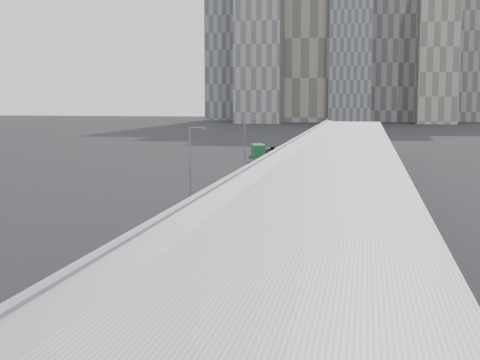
% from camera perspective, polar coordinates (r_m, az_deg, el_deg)
% --- Properties ---
extents(sidewalk, '(10.00, 170.00, 0.12)m').
position_cam_1_polar(sidewalk, '(77.81, 5.47, -2.09)').
color(sidewalk, gray).
rests_on(sidewalk, ground).
extents(lane_line, '(0.12, 160.00, 0.02)m').
position_cam_1_polar(lane_line, '(79.44, -2.09, -1.91)').
color(lane_line, gold).
rests_on(lane_line, ground).
extents(depot, '(12.45, 160.40, 7.20)m').
position_cam_1_polar(depot, '(77.09, 8.46, 0.37)').
color(depot, gray).
rests_on(depot, ground).
extents(skyline, '(145.00, 64.00, 120.00)m').
position_cam_1_polar(skyline, '(348.31, 7.73, 13.36)').
color(skyline, slate).
rests_on(skyline, ground).
extents(bus_0, '(2.94, 12.75, 3.71)m').
position_cam_1_polar(bus_0, '(33.90, -14.77, -11.84)').
color(bus_0, '#9C9EA6').
rests_on(bus_0, ground).
extents(bus_1, '(3.23, 12.72, 3.68)m').
position_cam_1_polar(bus_1, '(44.57, -6.93, -7.08)').
color(bus_1, '#151D30').
rests_on(bus_1, ground).
extents(bus_2, '(3.62, 12.83, 3.70)m').
position_cam_1_polar(bus_2, '(59.50, -2.26, -3.44)').
color(bus_2, silver).
rests_on(bus_2, ground).
extents(bus_3, '(2.89, 12.45, 3.62)m').
position_cam_1_polar(bus_3, '(71.87, -0.08, -1.63)').
color(bus_3, gray).
rests_on(bus_3, ground).
extents(bus_4, '(3.04, 13.72, 4.00)m').
position_cam_1_polar(bus_4, '(83.80, 1.42, -0.27)').
color(bus_4, '#B0B2BA').
rests_on(bus_4, ground).
extents(bus_5, '(3.89, 12.98, 3.74)m').
position_cam_1_polar(bus_5, '(98.64, 2.35, 0.77)').
color(bus_5, '#161A31').
rests_on(bus_5, ground).
extents(bus_6, '(3.30, 13.25, 3.84)m').
position_cam_1_polar(bus_6, '(112.92, 3.73, 1.59)').
color(bus_6, '#B9BABC').
rests_on(bus_6, ground).
extents(bus_7, '(3.48, 12.94, 3.74)m').
position_cam_1_polar(bus_7, '(127.04, 4.26, 2.17)').
color(bus_7, slate).
rests_on(bus_7, ground).
extents(bus_8, '(3.05, 12.95, 3.76)m').
position_cam_1_polar(bus_8, '(139.58, 4.96, 2.61)').
color(bus_8, '#A9ADB4').
rests_on(bus_8, ground).
extents(tree_0, '(1.79, 1.79, 4.39)m').
position_cam_1_polar(tree_0, '(33.85, -6.93, -8.32)').
color(tree_0, black).
rests_on(tree_0, ground).
extents(tree_1, '(2.89, 2.89, 4.72)m').
position_cam_1_polar(tree_1, '(56.42, -0.24, -2.25)').
color(tree_1, black).
rests_on(tree_1, ground).
extents(tree_2, '(1.48, 1.48, 3.73)m').
position_cam_1_polar(tree_2, '(79.01, 3.46, 0.19)').
color(tree_2, black).
rests_on(tree_2, ground).
extents(tree_3, '(1.28, 1.28, 4.22)m').
position_cam_1_polar(tree_3, '(100.92, 5.11, 1.98)').
color(tree_3, black).
rests_on(tree_3, ground).
extents(street_lamp_near, '(2.04, 0.22, 9.05)m').
position_cam_1_polar(street_lamp_near, '(76.96, -4.15, 1.70)').
color(street_lamp_near, '#59595E').
rests_on(street_lamp_near, ground).
extents(street_lamp_far, '(2.04, 0.22, 9.31)m').
position_cam_1_polar(street_lamp_far, '(117.15, 0.48, 3.63)').
color(street_lamp_far, '#59595E').
rests_on(street_lamp_far, ground).
extents(shipping_container, '(4.00, 6.61, 2.61)m').
position_cam_1_polar(shipping_container, '(140.06, 1.56, 2.53)').
color(shipping_container, '#144326').
rests_on(shipping_container, ground).
extents(suv, '(3.94, 6.60, 1.72)m').
position_cam_1_polar(suv, '(144.59, 2.80, 2.50)').
color(suv, black).
rests_on(suv, ground).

